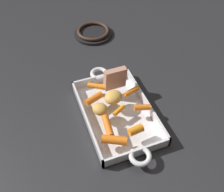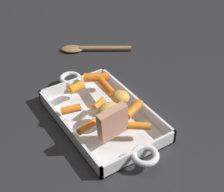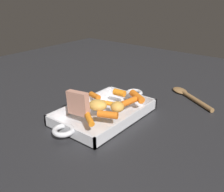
% 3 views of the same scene
% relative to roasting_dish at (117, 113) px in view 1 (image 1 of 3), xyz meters
% --- Properties ---
extents(ground_plane, '(2.00, 2.00, 0.00)m').
position_rel_roasting_dish_xyz_m(ground_plane, '(0.00, 0.00, -0.01)').
color(ground_plane, '#232326').
extents(roasting_dish, '(0.41, 0.20, 0.04)m').
position_rel_roasting_dish_xyz_m(roasting_dish, '(0.00, 0.00, 0.00)').
color(roasting_dish, silver).
rests_on(roasting_dish, ground_plane).
extents(roast_slice_thin, '(0.03, 0.08, 0.08)m').
position_rel_roasting_dish_xyz_m(roast_slice_thin, '(0.09, -0.03, 0.06)').
color(roast_slice_thin, tan).
rests_on(roast_slice_thin, roasting_dish).
extents(baby_carrot_center_right, '(0.05, 0.07, 0.03)m').
position_rel_roasting_dish_xyz_m(baby_carrot_center_right, '(-0.11, 0.05, 0.04)').
color(baby_carrot_center_right, orange).
rests_on(baby_carrot_center_right, roasting_dish).
extents(baby_carrot_northwest, '(0.03, 0.05, 0.02)m').
position_rel_roasting_dish_xyz_m(baby_carrot_northwest, '(-0.03, -0.07, 0.03)').
color(baby_carrot_northwest, orange).
rests_on(baby_carrot_northwest, roasting_dish).
extents(baby_carrot_southeast, '(0.07, 0.03, 0.02)m').
position_rel_roasting_dish_xyz_m(baby_carrot_southeast, '(-0.06, 0.05, 0.03)').
color(baby_carrot_southeast, orange).
rests_on(baby_carrot_southeast, roasting_dish).
extents(baby_carrot_short, '(0.03, 0.04, 0.02)m').
position_rel_roasting_dish_xyz_m(baby_carrot_short, '(-0.10, -0.02, 0.04)').
color(baby_carrot_short, orange).
rests_on(baby_carrot_short, roasting_dish).
extents(baby_carrot_northeast, '(0.04, 0.06, 0.02)m').
position_rel_roasting_dish_xyz_m(baby_carrot_northeast, '(0.05, 0.06, 0.03)').
color(baby_carrot_northeast, orange).
rests_on(baby_carrot_northeast, roasting_dish).
extents(baby_carrot_center_left, '(0.03, 0.06, 0.02)m').
position_rel_roasting_dish_xyz_m(baby_carrot_center_left, '(0.04, -0.07, 0.03)').
color(baby_carrot_center_left, orange).
rests_on(baby_carrot_center_left, roasting_dish).
extents(baby_carrot_southwest, '(0.05, 0.07, 0.02)m').
position_rel_roasting_dish_xyz_m(baby_carrot_southwest, '(0.10, 0.03, 0.03)').
color(baby_carrot_southwest, orange).
rests_on(baby_carrot_southwest, roasting_dish).
extents(baby_carrot_long, '(0.03, 0.05, 0.02)m').
position_rel_roasting_dish_xyz_m(baby_carrot_long, '(-0.02, 0.00, 0.03)').
color(baby_carrot_long, orange).
rests_on(baby_carrot_long, roasting_dish).
extents(potato_near_roast, '(0.07, 0.07, 0.03)m').
position_rel_roasting_dish_xyz_m(potato_near_roast, '(0.03, 0.00, 0.04)').
color(potato_near_roast, gold).
rests_on(potato_near_roast, roasting_dish).
extents(potato_golden_large, '(0.06, 0.06, 0.03)m').
position_rel_roasting_dish_xyz_m(potato_golden_large, '(-0.00, 0.05, 0.04)').
color(potato_golden_large, gold).
rests_on(potato_golden_large, roasting_dish).
extents(stove_burner_rear, '(0.16, 0.16, 0.02)m').
position_rel_roasting_dish_xyz_m(stove_burner_rear, '(0.44, -0.06, -0.00)').
color(stove_burner_rear, black).
rests_on(stove_burner_rear, ground_plane).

